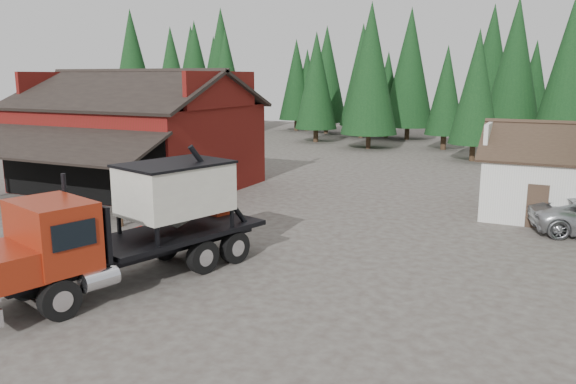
% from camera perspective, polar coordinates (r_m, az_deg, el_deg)
% --- Properties ---
extents(ground, '(120.00, 120.00, 0.00)m').
position_cam_1_polar(ground, '(21.85, -9.25, -6.43)').
color(ground, '#433A35').
rests_on(ground, ground).
extents(red_barn, '(12.80, 13.63, 7.18)m').
position_cam_1_polar(red_barn, '(35.60, -14.91, 4.78)').
color(red_barn, maroon).
rests_on(red_barn, ground).
extents(farmhouse, '(8.60, 6.42, 4.65)m').
position_cam_1_polar(farmhouse, '(30.41, 27.10, 0.80)').
color(farmhouse, silver).
rests_on(farmhouse, ground).
extents(conifer_backdrop, '(76.00, 16.00, 16.00)m').
position_cam_1_polar(conifer_backdrop, '(60.55, 14.07, 4.96)').
color(conifer_backdrop, black).
rests_on(conifer_backdrop, ground).
extents(near_pine_a, '(4.40, 4.40, 11.40)m').
position_cam_1_polar(near_pine_a, '(56.38, -11.71, 11.11)').
color(near_pine_a, '#382619').
rests_on(near_pine_a, ground).
extents(near_pine_b, '(3.96, 3.96, 10.40)m').
position_cam_1_polar(near_pine_b, '(47.36, 18.62, 10.07)').
color(near_pine_b, '#382619').
rests_on(near_pine_b, ground).
extents(near_pine_d, '(5.28, 5.28, 13.40)m').
position_cam_1_polar(near_pine_d, '(53.43, 8.37, 12.28)').
color(near_pine_d, '#382619').
rests_on(near_pine_d, ground).
extents(feed_truck, '(5.28, 10.12, 4.42)m').
position_cam_1_polar(feed_truck, '(19.22, -15.28, -2.81)').
color(feed_truck, black).
rests_on(feed_truck, ground).
extents(equip_box, '(0.77, 1.14, 0.60)m').
position_cam_1_polar(equip_box, '(23.79, -14.97, -4.42)').
color(equip_box, maroon).
rests_on(equip_box, ground).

